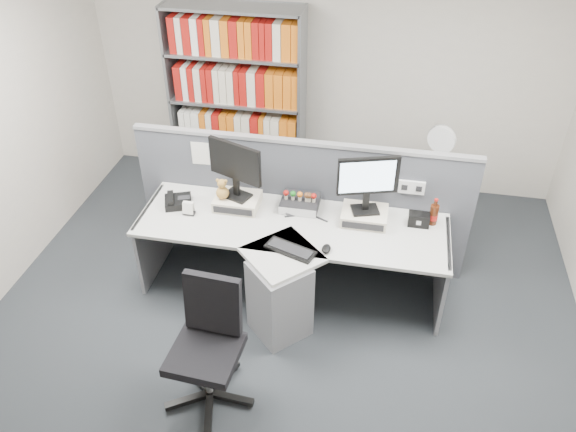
% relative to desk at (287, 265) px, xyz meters
% --- Properties ---
extents(ground, '(5.50, 5.50, 0.00)m').
position_rel_desk_xyz_m(ground, '(0.00, -0.60, -0.46)').
color(ground, '#303439').
rests_on(ground, ground).
extents(room_shell, '(5.04, 5.54, 2.72)m').
position_rel_desk_xyz_m(room_shell, '(0.00, -0.60, 1.33)').
color(room_shell, beige).
rests_on(room_shell, ground).
extents(partition, '(3.00, 0.08, 1.27)m').
position_rel_desk_xyz_m(partition, '(0.00, 0.65, 0.19)').
color(partition, '#4D4F57').
rests_on(partition, ground).
extents(desk, '(2.60, 1.20, 0.72)m').
position_rel_desk_xyz_m(desk, '(0.00, 0.00, 0.00)').
color(desk, beige).
rests_on(desk, ground).
extents(monitor_riser_left, '(0.38, 0.31, 0.10)m').
position_rel_desk_xyz_m(monitor_riser_left, '(-0.51, 0.38, 0.31)').
color(monitor_riser_left, beige).
rests_on(monitor_riser_left, desk).
extents(monitor_riser_right, '(0.38, 0.31, 0.10)m').
position_rel_desk_xyz_m(monitor_riser_right, '(0.59, 0.38, 0.31)').
color(monitor_riser_right, beige).
rests_on(monitor_riser_right, desk).
extents(monitor_left, '(0.48, 0.23, 0.52)m').
position_rel_desk_xyz_m(monitor_left, '(-0.51, 0.38, 0.67)').
color(monitor_left, black).
rests_on(monitor_left, monitor_riser_left).
extents(monitor_right, '(0.49, 0.22, 0.51)m').
position_rel_desk_xyz_m(monitor_right, '(0.59, 0.38, 0.67)').
color(monitor_right, black).
rests_on(monitor_right, monitor_riser_right).
extents(desktop_pc, '(0.32, 0.29, 0.09)m').
position_rel_desk_xyz_m(desktop_pc, '(0.02, 0.47, 0.31)').
color(desktop_pc, black).
rests_on(desktop_pc, desk).
extents(figurines, '(0.29, 0.05, 0.09)m').
position_rel_desk_xyz_m(figurines, '(0.04, 0.45, 0.40)').
color(figurines, beige).
rests_on(figurines, desktop_pc).
extents(keyboard, '(0.43, 0.28, 0.03)m').
position_rel_desk_xyz_m(keyboard, '(0.06, -0.13, 0.28)').
color(keyboard, black).
rests_on(keyboard, desk).
extents(mouse, '(0.07, 0.11, 0.04)m').
position_rel_desk_xyz_m(mouse, '(0.33, -0.07, 0.29)').
color(mouse, black).
rests_on(mouse, desk).
extents(desk_phone, '(0.29, 0.27, 0.10)m').
position_rel_desk_xyz_m(desk_phone, '(-1.03, 0.30, 0.30)').
color(desk_phone, black).
rests_on(desk_phone, desk).
extents(desk_calendar, '(0.10, 0.08, 0.12)m').
position_rel_desk_xyz_m(desk_calendar, '(-0.89, 0.19, 0.32)').
color(desk_calendar, black).
rests_on(desk_calendar, desk).
extents(plush_toy, '(0.11, 0.11, 0.19)m').
position_rel_desk_xyz_m(plush_toy, '(-0.63, 0.34, 0.45)').
color(plush_toy, '#B4853C').
rests_on(plush_toy, monitor_riser_left).
extents(speaker, '(0.17, 0.10, 0.12)m').
position_rel_desk_xyz_m(speaker, '(1.03, 0.41, 0.32)').
color(speaker, black).
rests_on(speaker, desk).
extents(cola_bottle, '(0.07, 0.07, 0.25)m').
position_rel_desk_xyz_m(cola_bottle, '(1.15, 0.45, 0.36)').
color(cola_bottle, '#3F190A').
rests_on(cola_bottle, desk).
extents(shelving_unit, '(1.41, 0.40, 2.00)m').
position_rel_desk_xyz_m(shelving_unit, '(-0.90, 1.85, 0.52)').
color(shelving_unit, slate).
rests_on(shelving_unit, ground).
extents(filing_cabinet, '(0.45, 0.61, 0.70)m').
position_rel_desk_xyz_m(filing_cabinet, '(1.20, 1.40, -0.11)').
color(filing_cabinet, slate).
rests_on(filing_cabinet, ground).
extents(desk_fan, '(0.26, 0.17, 0.45)m').
position_rel_desk_xyz_m(desk_fan, '(1.20, 1.40, 0.53)').
color(desk_fan, white).
rests_on(desk_fan, filing_cabinet).
extents(office_chair, '(0.64, 0.65, 0.99)m').
position_rel_desk_xyz_m(office_chair, '(-0.36, -0.98, 0.07)').
color(office_chair, silver).
rests_on(office_chair, ground).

